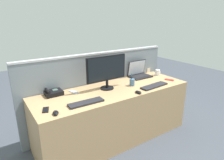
# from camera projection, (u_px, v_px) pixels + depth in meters

# --- Properties ---
(ground_plane) EXTENTS (10.00, 10.00, 0.00)m
(ground_plane) POSITION_uv_depth(u_px,v_px,m) (114.00, 136.00, 2.92)
(ground_plane) COLOR #424751
(desk) EXTENTS (2.20, 0.73, 0.75)m
(desk) POSITION_uv_depth(u_px,v_px,m) (114.00, 114.00, 2.80)
(desk) COLOR tan
(desk) RESTS_ON ground_plane
(cubicle_divider) EXTENTS (2.41, 0.08, 1.20)m
(cubicle_divider) POSITION_uv_depth(u_px,v_px,m) (99.00, 91.00, 3.05)
(cubicle_divider) COLOR gray
(cubicle_divider) RESTS_ON ground_plane
(desktop_monitor) EXTENTS (0.59, 0.19, 0.46)m
(desktop_monitor) POSITION_uv_depth(u_px,v_px,m) (107.00, 70.00, 2.63)
(desktop_monitor) COLOR black
(desktop_monitor) RESTS_ON desk
(laptop) EXTENTS (0.35, 0.24, 0.26)m
(laptop) POSITION_uv_depth(u_px,v_px,m) (139.00, 73.00, 3.23)
(laptop) COLOR black
(laptop) RESTS_ON desk
(desk_phone) EXTENTS (0.21, 0.17, 0.09)m
(desk_phone) POSITION_uv_depth(u_px,v_px,m) (53.00, 93.00, 2.48)
(desk_phone) COLOR black
(desk_phone) RESTS_ON desk
(keyboard_main) EXTENTS (0.46, 0.16, 0.02)m
(keyboard_main) POSITION_uv_depth(u_px,v_px,m) (154.00, 86.00, 2.78)
(keyboard_main) COLOR #232328
(keyboard_main) RESTS_ON desk
(keyboard_spare) EXTENTS (0.42, 0.13, 0.02)m
(keyboard_spare) POSITION_uv_depth(u_px,v_px,m) (86.00, 103.00, 2.24)
(keyboard_spare) COLOR #232328
(keyboard_spare) RESTS_ON desk
(computer_mouse_right_hand) EXTENTS (0.08, 0.11, 0.03)m
(computer_mouse_right_hand) POSITION_uv_depth(u_px,v_px,m) (56.00, 113.00, 2.00)
(computer_mouse_right_hand) COLOR black
(computer_mouse_right_hand) RESTS_ON desk
(computer_mouse_left_hand) EXTENTS (0.07, 0.10, 0.03)m
(computer_mouse_left_hand) POSITION_uv_depth(u_px,v_px,m) (138.00, 92.00, 2.54)
(computer_mouse_left_hand) COLOR black
(computer_mouse_left_hand) RESTS_ON desk
(pen_cup) EXTENTS (0.07, 0.07, 0.18)m
(pen_cup) POSITION_uv_depth(u_px,v_px,m) (132.00, 82.00, 2.81)
(pen_cup) COLOR #4C7093
(pen_cup) RESTS_ON desk
(cell_phone_red_case) EXTENTS (0.12, 0.15, 0.01)m
(cell_phone_red_case) POSITION_uv_depth(u_px,v_px,m) (169.00, 80.00, 3.07)
(cell_phone_red_case) COLOR #B22323
(cell_phone_red_case) RESTS_ON desk
(cell_phone_black_slab) EXTENTS (0.10, 0.15, 0.01)m
(cell_phone_black_slab) POSITION_uv_depth(u_px,v_px,m) (46.00, 110.00, 2.09)
(cell_phone_black_slab) COLOR black
(cell_phone_black_slab) RESTS_ON desk
(cell_phone_silver_slab) EXTENTS (0.10, 0.16, 0.01)m
(cell_phone_silver_slab) POSITION_uv_depth(u_px,v_px,m) (74.00, 92.00, 2.58)
(cell_phone_silver_slab) COLOR #B7BAC1
(cell_phone_silver_slab) RESTS_ON desk
(coffee_mug) EXTENTS (0.11, 0.08, 0.10)m
(coffee_mug) POSITION_uv_depth(u_px,v_px,m) (158.00, 72.00, 3.30)
(coffee_mug) COLOR white
(coffee_mug) RESTS_ON desk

